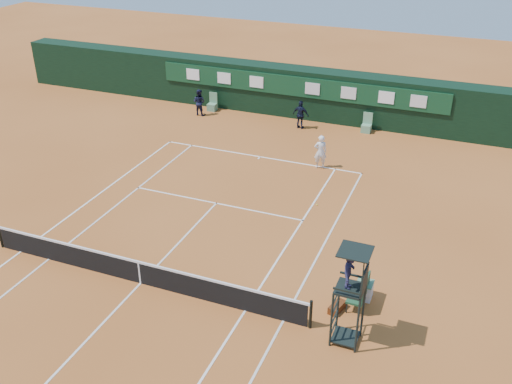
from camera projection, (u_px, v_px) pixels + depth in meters
The scene contains 14 objects.
ground at pixel (141, 283), 20.67m from camera, with size 90.00×90.00×0.00m, color #B5622A.
court_lines at pixel (141, 283), 20.66m from camera, with size 11.05×23.85×0.01m.
tennis_net at pixel (140, 272), 20.43m from camera, with size 12.90×0.10×1.10m.
back_wall at pixel (301, 92), 35.32m from camera, with size 40.00×1.65×3.00m.
linesman_chair_left at pixel (212, 106), 36.65m from camera, with size 0.55×0.50×1.15m.
linesman_chair_right at pixel (366, 127), 33.38m from camera, with size 0.55×0.50×1.15m.
umpire_chair at pixel (351, 277), 16.90m from camera, with size 0.96×0.95×3.42m.
player_bench at pixel (361, 291), 19.29m from camera, with size 0.56×1.20×1.10m.
tennis_bag at pixel (337, 307), 19.27m from camera, with size 0.31×0.72×0.27m, color black.
cooler at pixel (364, 290), 19.80m from camera, with size 0.57×0.57×0.65m.
tennis_ball at pixel (317, 205), 25.74m from camera, with size 0.06×0.06×0.06m, color yellow.
player at pixel (320, 152), 28.83m from camera, with size 0.65×0.42×1.77m, color white.
ball_kid_left at pixel (199, 102), 35.68m from camera, with size 0.81×0.63×1.66m, color black.
ball_kid_right at pixel (301, 115), 33.65m from camera, with size 0.99×0.41×1.70m, color black.
Camera 1 is at (10.07, -13.94, 12.64)m, focal length 40.00 mm.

